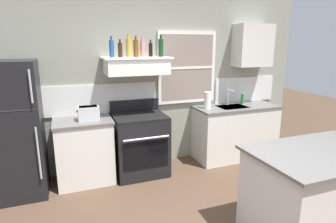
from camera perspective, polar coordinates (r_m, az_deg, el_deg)
The scene contains 19 objects.
back_wall at distance 4.43m, azimuth -3.71°, elevation 6.22°, with size 5.40×0.11×2.70m.
refrigerator at distance 4.01m, azimuth -29.24°, elevation -3.40°, with size 0.70×0.72×1.74m.
counter_left_of_stove at distance 4.15m, azimuth -16.71°, elevation -7.67°, with size 0.79×0.63×0.91m.
toaster at distance 3.95m, azimuth -15.99°, elevation -0.27°, with size 0.30×0.20×0.19m.
stove_range at distance 4.22m, azimuth -5.75°, elevation -6.62°, with size 0.76×0.69×1.09m.
range_hood_shelf at distance 4.07m, azimuth -6.49°, elevation 9.34°, with size 0.96×0.52×0.24m.
bottle_blue_liqueur at distance 3.96m, azimuth -11.48°, elevation 12.55°, with size 0.07×0.07×0.29m.
bottle_brown_stout at distance 4.00m, azimuth -9.77°, elevation 12.37°, with size 0.06×0.06×0.24m.
bottle_champagne_gold_foil at distance 3.98m, azimuth -8.02°, elevation 12.87°, with size 0.08×0.08×0.32m.
bottle_amber_wine at distance 4.05m, azimuth -6.58°, elevation 12.78°, with size 0.07×0.07×0.29m.
bottle_rose_pink at distance 4.12m, azimuth -5.23°, elevation 12.77°, with size 0.07×0.07×0.28m.
bottle_balsamic_dark at distance 4.17m, azimuth -3.58°, elevation 12.56°, with size 0.06×0.06×0.24m.
bottle_dark_green_wine at distance 4.12m, azimuth -1.48°, elevation 12.98°, with size 0.07×0.07×0.31m.
counter_right_with_sink at distance 4.94m, azimuth 13.58°, elevation -4.01°, with size 1.43×0.63×0.91m.
sink_faucet at distance 4.82m, azimuth 12.37°, elevation 3.30°, with size 0.03×0.17×0.28m.
paper_towel_roll at distance 4.51m, azimuth 8.12°, elevation 2.28°, with size 0.11×0.11×0.27m, color white.
dish_soap_bottle at distance 4.99m, azimuth 15.00°, elevation 2.52°, with size 0.06×0.06×0.18m, color #268C3F.
kitchen_island at distance 3.30m, azimuth 28.22°, elevation -14.51°, with size 1.40×0.90×0.91m.
upper_cabinet_right at distance 5.04m, azimuth 17.00°, elevation 12.81°, with size 0.64×0.32×0.70m.
Camera 1 is at (-1.24, -1.98, 1.92)m, focal length 29.74 mm.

